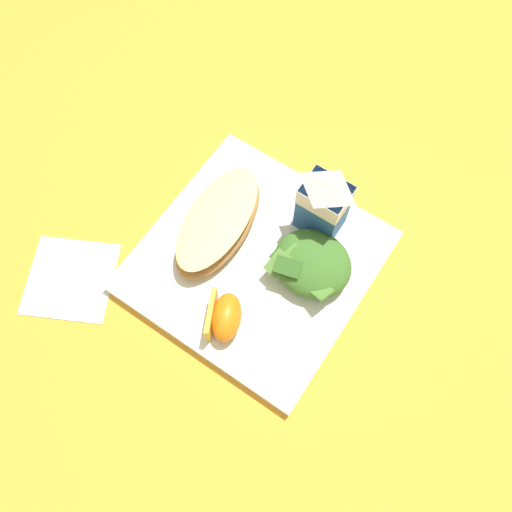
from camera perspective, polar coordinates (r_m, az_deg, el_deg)
ground at (r=0.70m, az=0.00°, el=-0.83°), size 3.00×3.00×0.00m
white_plate at (r=0.69m, az=0.00°, el=-0.58°), size 0.28×0.28×0.02m
cheesy_pizza_bread at (r=0.69m, az=-4.06°, el=3.60°), size 0.10×0.18×0.04m
green_salad_pile at (r=0.67m, az=6.00°, el=-0.78°), size 0.10×0.09×0.04m
milk_carton at (r=0.66m, az=7.30°, el=5.79°), size 0.06×0.05×0.11m
orange_wedge_front at (r=0.64m, az=-3.35°, el=-6.51°), size 0.06×0.07×0.04m
paper_napkin at (r=0.73m, az=-19.24°, el=-2.29°), size 0.15×0.15×0.00m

